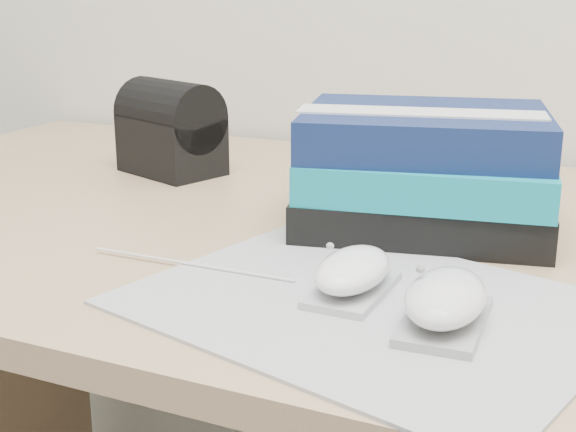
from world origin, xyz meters
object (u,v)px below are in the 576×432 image
at_px(book_stack, 425,170).
at_px(pouch, 171,129).
at_px(desk, 396,388).
at_px(mouse_rear, 353,273).
at_px(mouse_front, 445,301).

distance_m(book_stack, pouch, 0.41).
relative_size(desk, mouse_rear, 14.76).
xyz_separation_m(desk, mouse_rear, (0.03, -0.27, 0.26)).
xyz_separation_m(mouse_rear, pouch, (-0.40, 0.33, 0.04)).
height_order(mouse_rear, mouse_front, mouse_front).
height_order(mouse_front, pouch, pouch).
xyz_separation_m(desk, pouch, (-0.37, 0.06, 0.30)).
relative_size(desk, mouse_front, 13.43).
xyz_separation_m(desk, book_stack, (0.03, -0.04, 0.30)).
height_order(desk, mouse_front, mouse_front).
bearing_deg(mouse_rear, book_stack, 89.51).
bearing_deg(desk, mouse_rear, -83.14).
distance_m(mouse_rear, book_stack, 0.23).
bearing_deg(book_stack, desk, 131.43).
bearing_deg(mouse_front, mouse_rear, 160.65).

